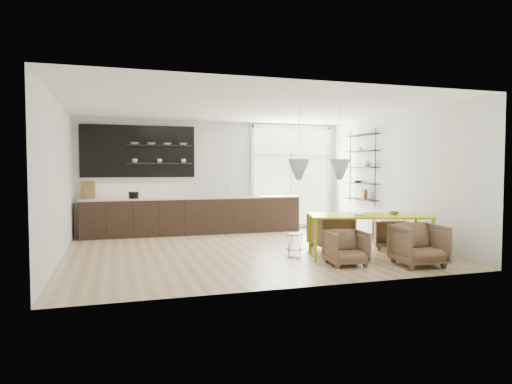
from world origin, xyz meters
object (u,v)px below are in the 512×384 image
(armchair_front_right, at_px, (419,245))
(wire_stool, at_px, (295,241))
(dining_table, at_px, (368,218))
(armchair_back_right, at_px, (390,234))
(armchair_front_left, at_px, (346,248))
(armchair_back_left, at_px, (331,231))

(armchair_front_right, distance_m, wire_stool, 2.27)
(dining_table, xyz_separation_m, armchair_front_right, (0.42, -0.94, -0.39))
(dining_table, bearing_deg, armchair_back_right, 52.48)
(armchair_front_left, relative_size, wire_stool, 1.59)
(wire_stool, bearing_deg, armchair_front_left, -66.34)
(dining_table, relative_size, armchair_back_right, 3.49)
(armchair_front_right, relative_size, wire_stool, 1.90)
(dining_table, xyz_separation_m, wire_stool, (-1.25, 0.60, -0.48))
(armchair_back_left, height_order, armchair_front_left, armchair_back_left)
(armchair_back_left, distance_m, armchair_front_right, 2.10)
(armchair_back_left, xyz_separation_m, armchair_back_right, (1.16, -0.42, -0.05))
(armchair_back_left, bearing_deg, wire_stool, 23.92)
(armchair_back_right, height_order, wire_stool, armchair_back_right)
(armchair_back_left, xyz_separation_m, armchair_front_left, (-0.49, -1.59, -0.06))
(dining_table, xyz_separation_m, armchair_back_left, (-0.26, 1.05, -0.39))
(dining_table, height_order, armchair_back_left, dining_table)
(armchair_front_left, bearing_deg, armchair_front_right, -13.55)
(armchair_front_right, bearing_deg, wire_stool, 142.91)
(dining_table, distance_m, armchair_front_left, 1.02)
(armchair_front_left, bearing_deg, armchair_back_right, 40.66)
(armchair_back_right, xyz_separation_m, armchair_front_left, (-1.66, -1.17, -0.01))
(armchair_back_left, bearing_deg, armchair_front_left, 71.99)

